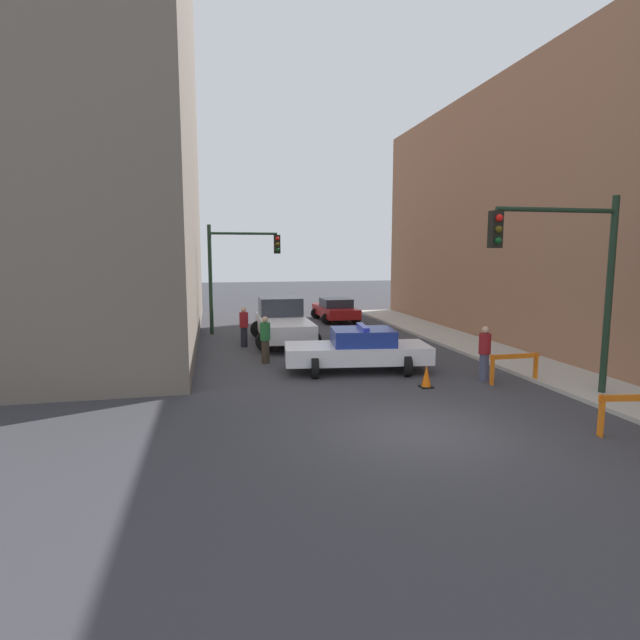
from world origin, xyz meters
name	(u,v)px	position (x,y,z in m)	size (l,w,h in m)	color
ground_plane	(420,432)	(0.00, 0.00, 0.00)	(120.00, 120.00, 0.00)	#38383D
building_corner_left	(12,43)	(-12.00, 14.00, 12.34)	(14.00, 20.00, 24.68)	#6B6056
traffic_light_near	(573,266)	(4.73, 1.48, 3.53)	(3.64, 0.35, 5.20)	black
traffic_light_far	(233,263)	(-3.30, 14.55, 3.40)	(3.44, 0.35, 5.20)	black
police_car	(358,349)	(0.31, 5.75, 0.72)	(4.89, 2.72, 1.52)	white
white_truck	(283,322)	(-1.38, 11.58, 0.91)	(2.70, 5.43, 1.90)	silver
parked_car_near	(335,309)	(2.57, 17.96, 0.67)	(2.33, 4.33, 1.31)	maroon
pedestrian_crossing	(265,339)	(-2.55, 7.61, 0.86)	(0.51, 0.51, 1.66)	#382D23
pedestrian_corner	(244,326)	(-3.09, 10.92, 0.86)	(0.51, 0.51, 1.66)	black
pedestrian_sidewalk	(485,352)	(3.71, 3.77, 0.86)	(0.49, 0.49, 1.66)	#474C66
barrier_back	(635,408)	(4.31, -1.19, 0.62)	(1.59, 0.40, 0.90)	orange
barrier_corner	(514,363)	(4.36, 3.20, 0.62)	(1.60, 0.16, 0.90)	orange
traffic_cone	(426,377)	(1.64, 3.35, 0.32)	(0.36, 0.36, 0.66)	black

